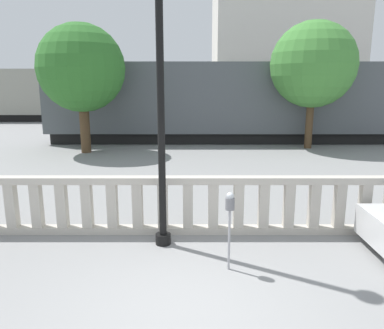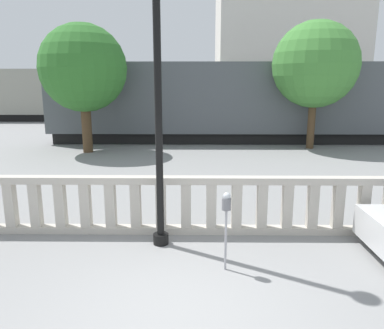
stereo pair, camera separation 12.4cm
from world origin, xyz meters
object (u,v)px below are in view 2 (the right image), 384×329
(tree_left, at_px, (83,68))
(train_near, at_px, (272,101))
(parking_meter, at_px, (226,210))
(tree_right, at_px, (315,65))
(train_far, at_px, (149,94))
(lamppost, at_px, (157,37))

(tree_left, bearing_deg, train_near, 19.96)
(parking_meter, distance_m, tree_right, 12.73)
(parking_meter, relative_size, tree_right, 0.24)
(parking_meter, height_order, train_far, train_far)
(tree_left, height_order, tree_right, tree_right)
(lamppost, bearing_deg, tree_right, 60.38)
(tree_left, distance_m, tree_right, 10.11)
(tree_right, bearing_deg, lamppost, -119.62)
(train_near, xyz_separation_m, tree_right, (1.45, -2.06, 1.69))
(train_far, distance_m, tree_right, 15.45)
(train_near, bearing_deg, train_far, 125.87)
(lamppost, distance_m, train_near, 13.45)
(parking_meter, xyz_separation_m, train_far, (-4.18, 23.94, 0.99))
(train_far, relative_size, tree_right, 4.67)
(lamppost, height_order, tree_right, lamppost)
(tree_right, bearing_deg, train_near, 125.12)
(parking_meter, xyz_separation_m, tree_left, (-5.26, 10.42, 2.52))
(parking_meter, bearing_deg, lamppost, 139.58)
(tree_left, bearing_deg, parking_meter, -63.23)
(train_near, relative_size, train_far, 0.83)
(train_near, bearing_deg, lamppost, -109.78)
(train_near, height_order, train_far, train_near)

